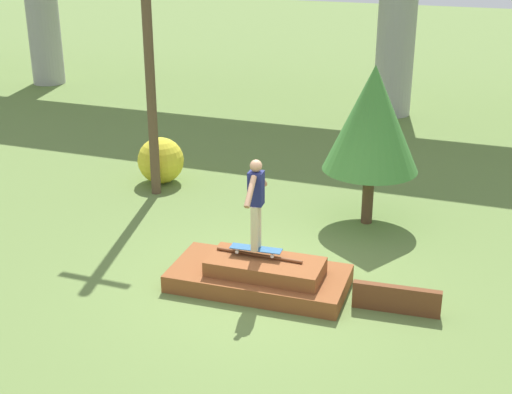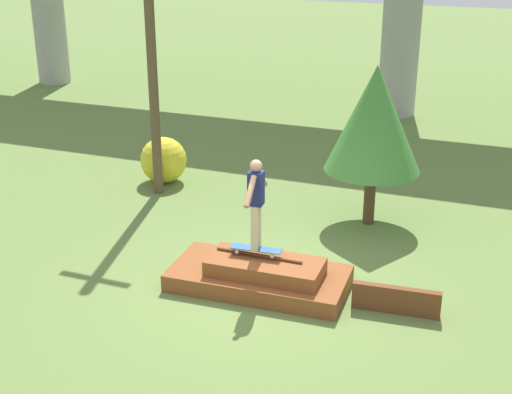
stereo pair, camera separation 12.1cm
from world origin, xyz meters
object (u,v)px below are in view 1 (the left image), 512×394
object	(u,v)px
skater	(256,199)
tree_behind_left	(373,119)
bush_yellow_flowering	(161,160)
skateboard	(256,249)
utility_pole	(148,35)

from	to	relation	value
skater	tree_behind_left	world-z (taller)	tree_behind_left
tree_behind_left	bush_yellow_flowering	distance (m)	5.02
tree_behind_left	bush_yellow_flowering	xyz separation A→B (m)	(-4.73, 0.61, -1.55)
skateboard	tree_behind_left	size ratio (longest dim) A/B	0.27
bush_yellow_flowering	tree_behind_left	bearing A→B (deg)	-7.36
skater	utility_pole	xyz separation A→B (m)	(-3.43, 3.10, 1.83)
skateboard	tree_behind_left	world-z (taller)	tree_behind_left
skateboard	utility_pole	world-z (taller)	utility_pole
tree_behind_left	skateboard	bearing A→B (deg)	-109.54
utility_pole	tree_behind_left	distance (m)	4.71
skater	bush_yellow_flowering	bearing A→B (deg)	134.18
skater	bush_yellow_flowering	xyz separation A→B (m)	(-3.63, 3.73, -0.98)
skateboard	skater	bearing A→B (deg)	-11.91
skater	bush_yellow_flowering	size ratio (longest dim) A/B	1.43
skateboard	bush_yellow_flowering	xyz separation A→B (m)	(-3.63, 3.73, -0.14)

